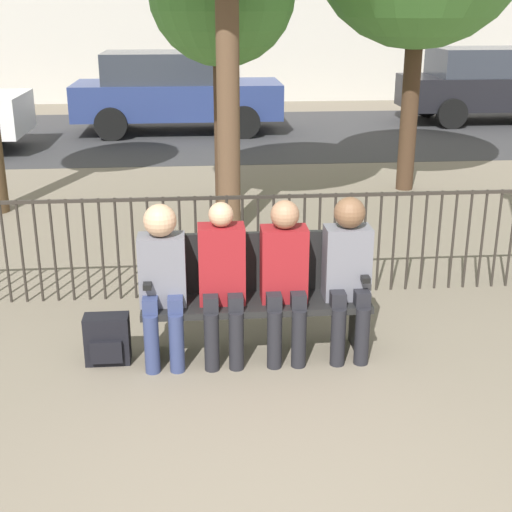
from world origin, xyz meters
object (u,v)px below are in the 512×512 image
seated_person_1 (222,275)px  seated_person_3 (348,268)px  seated_person_0 (162,275)px  parked_car_1 (173,91)px  backpack (107,340)px  seated_person_2 (285,272)px  parked_car_2 (493,84)px  park_bench (255,291)px

seated_person_1 → seated_person_3: seated_person_3 is taller
seated_person_0 → parked_car_1: bearing=90.9°
backpack → parked_car_1: (0.27, 10.14, 0.66)m
seated_person_0 → seated_person_3: (1.37, 0.00, 0.01)m
seated_person_3 → seated_person_2: bearing=-179.9°
seated_person_0 → parked_car_2: bearing=57.5°
seated_person_2 → parked_car_2: 12.49m
seated_person_0 → seated_person_2: (0.89, 0.00, -0.01)m
park_bench → seated_person_3: size_ratio=1.38×
seated_person_2 → parked_car_1: size_ratio=0.29×
parked_car_2 → backpack: bearing=-124.1°
backpack → seated_person_3: bearing=-0.1°
seated_person_1 → backpack: size_ratio=3.22×
seated_person_3 → parked_car_1: bearing=98.5°
seated_person_3 → backpack: size_ratio=3.26×
park_bench → parked_car_1: 10.06m
park_bench → seated_person_2: seated_person_2 is taller
seated_person_2 → seated_person_3: bearing=0.1°
park_bench → seated_person_1: size_ratio=1.40×
seated_person_1 → backpack: (-0.86, 0.00, -0.49)m
parked_car_2 → seated_person_2: bearing=-119.0°
seated_person_1 → parked_car_2: bearing=59.2°
seated_person_1 → parked_car_2: 12.72m
seated_person_0 → seated_person_1: 0.43m
seated_person_2 → parked_car_2: (6.06, 10.92, 0.16)m
park_bench → parked_car_1: parked_car_1 is taller
seated_person_2 → backpack: seated_person_2 is taller
backpack → parked_car_1: 10.16m
park_bench → seated_person_0: seated_person_0 is taller
seated_person_1 → seated_person_3: 0.93m
parked_car_2 → seated_person_3: bearing=-117.1°
seated_person_2 → seated_person_1: bearing=-180.0°
backpack → parked_car_2: parked_car_2 is taller
parked_car_1 → seated_person_2: bearing=-84.1°
park_bench → seated_person_1: 0.34m
seated_person_2 → seated_person_3: 0.47m
seated_person_3 → parked_car_2: bearing=62.9°
parked_car_1 → seated_person_3: bearing=-81.5°
parked_car_1 → seated_person_0: bearing=-89.1°
seated_person_0 → seated_person_2: size_ratio=0.99×
park_bench → parked_car_1: size_ratio=0.41×
park_bench → seated_person_0: bearing=-169.5°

